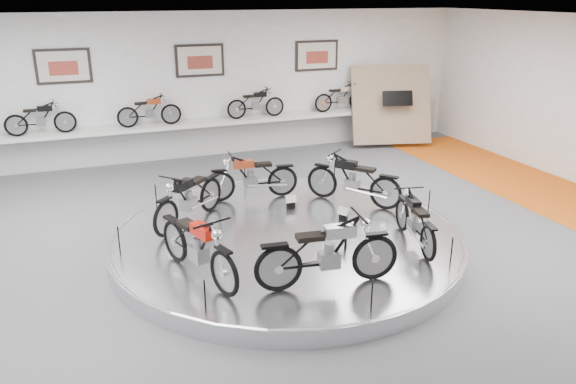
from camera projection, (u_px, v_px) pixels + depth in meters
name	position (u px, v px, depth m)	size (l,w,h in m)	color
floor	(293.00, 254.00, 10.13)	(16.00, 16.00, 0.00)	#555558
ceiling	(294.00, 23.00, 8.79)	(16.00, 16.00, 0.00)	white
wall_back	(201.00, 86.00, 15.61)	(16.00, 16.00, 0.00)	white
dado_band	(204.00, 137.00, 16.08)	(15.68, 0.04, 1.10)	#BCBCBA
display_platform	(287.00, 240.00, 10.35)	(6.40, 6.40, 0.30)	silver
platform_rim	(287.00, 234.00, 10.31)	(6.40, 6.40, 0.10)	#B2B2BA
shelf	(205.00, 123.00, 15.68)	(11.00, 0.55, 0.10)	silver
poster_left	(63.00, 66.00, 14.15)	(1.35, 0.06, 0.88)	beige
poster_center	(200.00, 60.00, 15.34)	(1.35, 0.06, 0.88)	beige
poster_right	(317.00, 56.00, 16.53)	(1.35, 0.06, 0.88)	beige
display_panel	(391.00, 105.00, 16.97)	(2.40, 0.12, 2.40)	#9A8066
shelf_bike_a	(41.00, 120.00, 14.12)	(1.22, 0.42, 0.73)	black
shelf_bike_b	(149.00, 113.00, 15.04)	(1.22, 0.42, 0.73)	#963516
shelf_bike_c	(256.00, 105.00, 16.05)	(1.22, 0.42, 0.73)	black
shelf_bike_d	(341.00, 99.00, 16.97)	(1.22, 0.42, 0.73)	silver
bike_a	(353.00, 179.00, 11.55)	(1.79, 0.63, 1.05)	black
bike_b	(251.00, 176.00, 11.82)	(1.71, 0.60, 1.00)	#963516
bike_c	(189.00, 197.00, 10.55)	(1.78, 0.63, 1.04)	black
bike_d	(198.00, 245.00, 8.51)	(1.82, 0.64, 1.07)	#BB1408
bike_e	(328.00, 252.00, 8.26)	(1.89, 0.67, 1.11)	silver
bike_f	(415.00, 220.00, 9.66)	(1.58, 0.56, 0.93)	black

